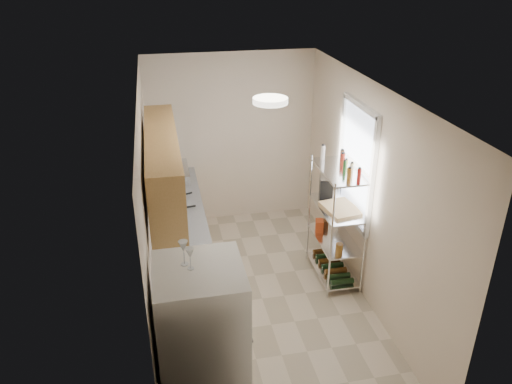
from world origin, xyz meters
TOP-DOWN VIEW (x-y plane):
  - room at (0.00, 0.00)m, footprint 2.52×4.42m
  - counter_run at (-0.92, 0.44)m, footprint 0.63×3.51m
  - upper_cabinets at (-1.05, 0.10)m, footprint 0.33×2.20m
  - range_hood at (-1.00, 0.90)m, footprint 0.50×0.60m
  - window at (1.23, 0.35)m, footprint 0.06×1.00m
  - bakers_rack at (1.00, 0.30)m, footprint 0.45×0.90m
  - ceiling_dome at (0.00, -0.30)m, footprint 0.34×0.34m
  - refrigerator at (-0.87, -1.68)m, footprint 0.69×0.69m
  - wine_glass_a at (-0.96, -1.59)m, footprint 0.07×0.07m
  - wine_glass_b at (-0.92, -1.66)m, footprint 0.06×0.06m
  - rice_cooker at (-1.00, 0.06)m, footprint 0.23×0.23m
  - frying_pan_large at (-0.99, 0.82)m, footprint 0.30×0.30m
  - frying_pan_small at (-0.95, 1.15)m, footprint 0.29×0.29m
  - cutting_board at (1.03, 0.23)m, footprint 0.45×0.55m
  - espresso_machine at (0.97, 0.63)m, footprint 0.22×0.28m
  - storage_bag at (0.87, 0.53)m, footprint 0.13×0.16m

SIDE VIEW (x-z plane):
  - counter_run at x=-0.92m, z-range 0.00..0.90m
  - storage_bag at x=0.87m, z-range 0.56..0.72m
  - refrigerator at x=-0.87m, z-range 0.00..1.69m
  - frying_pan_small at x=-0.95m, z-range 0.90..0.94m
  - frying_pan_large at x=-0.99m, z-range 0.90..0.95m
  - rice_cooker at x=-1.00m, z-range 0.90..1.09m
  - cutting_board at x=1.03m, z-range 1.01..1.04m
  - bakers_rack at x=1.00m, z-range 0.24..1.97m
  - espresso_machine at x=0.97m, z-range 1.01..1.29m
  - room at x=0.00m, z-range -0.01..2.61m
  - range_hood at x=-1.00m, z-range 1.33..1.45m
  - window at x=1.23m, z-range 0.82..2.28m
  - wine_glass_b at x=-0.92m, z-range 1.69..1.87m
  - wine_glass_a at x=-0.96m, z-range 1.69..1.89m
  - upper_cabinets at x=-1.05m, z-range 1.45..2.17m
  - ceiling_dome at x=0.00m, z-range 2.54..2.60m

